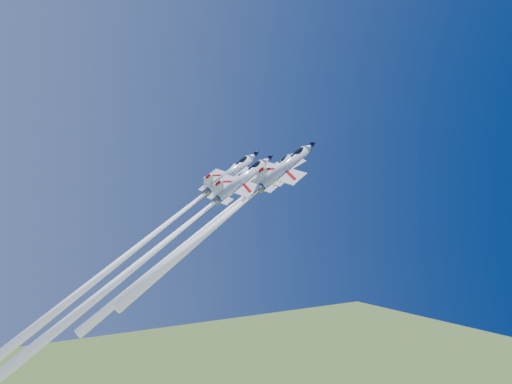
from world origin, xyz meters
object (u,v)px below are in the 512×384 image
jet_lead (209,225)px  jet_slot (161,245)px  jet_left (141,244)px  jet_right (233,210)px

jet_lead → jet_slot: size_ratio=0.94×
jet_left → jet_slot: jet_left is taller
jet_lead → jet_right: bearing=-9.3°
jet_lead → jet_left: bearing=-123.5°
jet_right → jet_left: bearing=-148.5°
jet_lead → jet_right: 8.48m
jet_left → jet_right: jet_right is taller
jet_left → jet_right: bearing=31.5°
jet_slot → jet_right: bearing=65.4°
jet_left → jet_slot: size_ratio=1.11×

